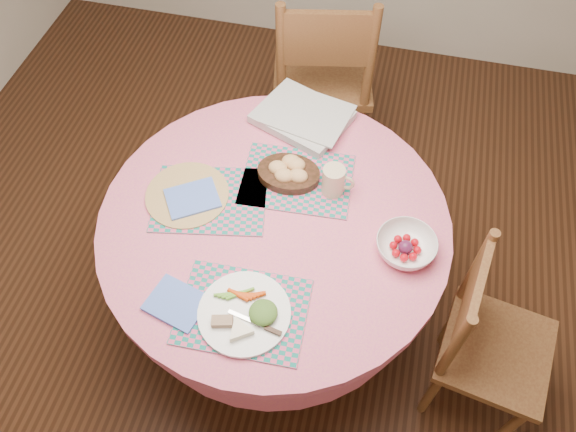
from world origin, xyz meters
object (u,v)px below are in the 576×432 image
Objects in this scene: dining_table at (275,247)px; chair_right at (486,341)px; latte_mug at (334,181)px; fruit_bowl at (406,246)px; wicker_trivet at (187,195)px; chair_back at (323,77)px; bread_bowl at (289,171)px; dinner_plate at (246,314)px.

chair_right reaches higher than dining_table.
latte_mug reaches higher than fruit_bowl.
chair_back is at bearing 72.49° from wicker_trivet.
chair_back is 4.14× the size of fruit_bowl.
dining_table is 0.30m from bread_bowl.
chair_right is 0.90m from dinner_plate.
wicker_trivet is 0.53m from latte_mug.
dining_table is at bearing -137.70° from latte_mug.
fruit_bowl is (-0.36, 0.11, 0.33)m from chair_right.
chair_right is 0.80m from latte_mug.
dinner_plate is 1.17× the size of fruit_bowl.
fruit_bowl is at bearing -25.92° from bread_bowl.
chair_back is 3.42× the size of wicker_trivet.
chair_right is 2.96× the size of dinner_plate.
chair_right is 1.20m from wicker_trivet.
wicker_trivet is 1.03× the size of dinner_plate.
chair_right reaches higher than wicker_trivet.
wicker_trivet is 2.56× the size of latte_mug.
bread_bowl reaches higher than wicker_trivet.
bread_bowl reaches higher than dinner_plate.
fruit_bowl is at bearing -34.38° from latte_mug.
dinner_plate is (0.02, -1.39, 0.24)m from chair_back.
wicker_trivet is 0.79m from fruit_bowl.
bread_bowl is at bearing 154.08° from fruit_bowl.
chair_back reaches higher than bread_bowl.
latte_mug is at bearing 91.32° from chair_back.
latte_mug reaches higher than bread_bowl.
bread_bowl is 0.93× the size of fruit_bowl.
dinner_plate is at bearing -107.38° from latte_mug.
latte_mug reaches higher than dinner_plate.
dinner_plate is 0.57m from bread_bowl.
bread_bowl is 1.97× the size of latte_mug.
chair_back is 1.16m from fruit_bowl.
dining_table is 10.60× the size of latte_mug.
chair_right is 0.94m from bread_bowl.
chair_back is 3.53× the size of dinner_plate.
dining_table is at bearing -3.82° from wicker_trivet.
bread_bowl is (0.03, -0.81, 0.25)m from chair_back.
fruit_bowl reaches higher than dinner_plate.
dinner_plate is at bearing -50.47° from wicker_trivet.
dining_table is 0.38m from wicker_trivet.
wicker_trivet is at bearing 91.62° from chair_right.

